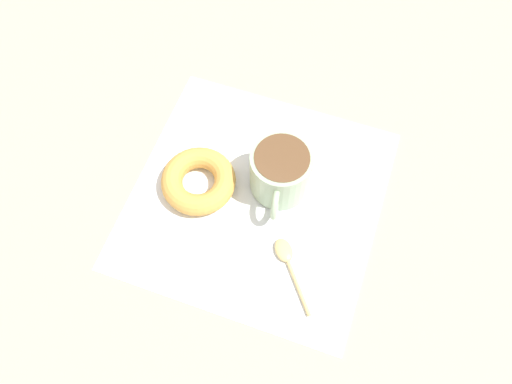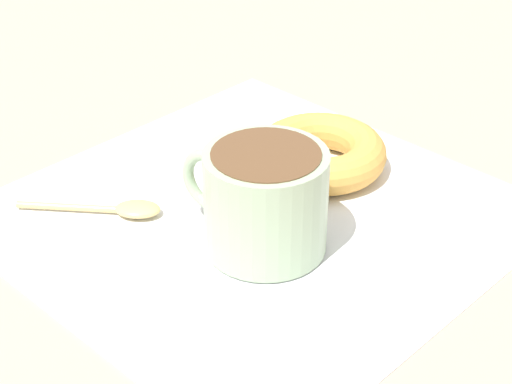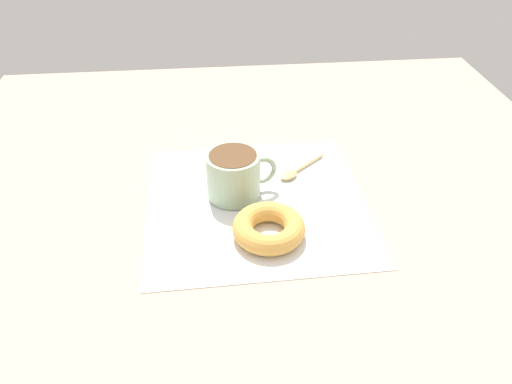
{
  "view_description": "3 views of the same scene",
  "coord_description": "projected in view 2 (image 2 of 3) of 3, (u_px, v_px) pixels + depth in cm",
  "views": [
    {
      "loc": [
        -12.55,
        27.96,
        67.32
      ],
      "look_at": [
        -1.38,
        -1.84,
        2.3
      ],
      "focal_mm": 35.0,
      "sensor_mm": 36.0,
      "label": 1
    },
    {
      "loc": [
        -40.44,
        -41.46,
        37.38
      ],
      "look_at": [
        -1.38,
        -1.84,
        2.3
      ],
      "focal_mm": 60.0,
      "sensor_mm": 36.0,
      "label": 2
    },
    {
      "loc": [
        64.19,
        -8.33,
        51.04
      ],
      "look_at": [
        -1.38,
        -1.84,
        2.3
      ],
      "focal_mm": 35.0,
      "sensor_mm": 36.0,
      "label": 3
    }
  ],
  "objects": [
    {
      "name": "donut",
      "position": [
        321.0,
        153.0,
        0.72
      ],
      "size": [
        11.09,
        11.09,
        3.18
      ],
      "primitive_type": "torus",
      "color": "gold",
      "rests_on": "napkin"
    },
    {
      "name": "coffee_cup",
      "position": [
        264.0,
        199.0,
        0.61
      ],
      "size": [
        8.98,
        11.98,
        7.85
      ],
      "color": "#9EB793",
      "rests_on": "napkin"
    },
    {
      "name": "spoon",
      "position": [
        120.0,
        209.0,
        0.67
      ],
      "size": [
        8.52,
        9.78,
        0.9
      ],
      "color": "#D8B772",
      "rests_on": "napkin"
    },
    {
      "name": "napkin",
      "position": [
        256.0,
        215.0,
        0.67
      ],
      "size": [
        36.78,
        36.78,
        0.3
      ],
      "primitive_type": "cube",
      "rotation": [
        0.0,
        0.0,
        0.02
      ],
      "color": "white",
      "rests_on": "ground_plane"
    },
    {
      "name": "ground_plane",
      "position": [
        252.0,
        211.0,
        0.69
      ],
      "size": [
        120.0,
        120.0,
        2.0
      ],
      "primitive_type": "cube",
      "color": "tan"
    }
  ]
}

